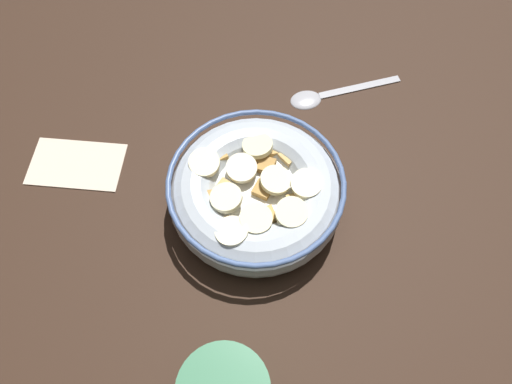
% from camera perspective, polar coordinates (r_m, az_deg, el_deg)
% --- Properties ---
extents(ground_plane, '(0.99, 0.99, 0.02)m').
position_cam_1_polar(ground_plane, '(0.58, 0.00, -1.87)').
color(ground_plane, '#332116').
extents(cereal_bowl, '(0.20, 0.20, 0.06)m').
position_cam_1_polar(cereal_bowl, '(0.55, -0.00, -0.01)').
color(cereal_bowl, '#B2BCC6').
rests_on(cereal_bowl, ground_plane).
extents(spoon, '(0.13, 0.11, 0.01)m').
position_cam_1_polar(spoon, '(0.66, 7.50, 11.12)').
color(spoon, '#A5A5AD').
rests_on(spoon, ground_plane).
extents(folded_napkin, '(0.13, 0.10, 0.00)m').
position_cam_1_polar(folded_napkin, '(0.64, -20.11, 3.09)').
color(folded_napkin, beige).
rests_on(folded_napkin, ground_plane).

